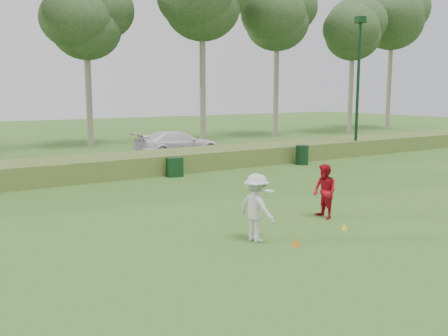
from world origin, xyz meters
TOP-DOWN VIEW (x-y plane):
  - ground at (0.00, 0.00)m, footprint 120.00×120.00m
  - reed_strip at (0.00, 12.00)m, footprint 80.00×3.00m
  - park_road at (0.00, 17.00)m, footprint 80.00×6.00m
  - lamp_post at (14.00, 11.00)m, footprint 0.70×0.70m
  - tree_4 at (2.00, 24.50)m, footprint 6.24×6.24m
  - tree_6 at (18.00, 23.80)m, footprint 7.02×7.02m
  - tree_7 at (26.00, 22.80)m, footprint 6.50×6.50m
  - tree_8 at (33.00, 24.20)m, footprint 8.06×8.06m
  - player_white at (-1.49, 0.13)m, footprint 0.95×1.24m
  - player_red at (1.68, 0.91)m, footprint 0.73×0.88m
  - cone_orange at (-0.90, -0.78)m, footprint 0.21×0.21m
  - cone_yellow at (1.23, -0.38)m, footprint 0.18×0.18m
  - utility_cabinet at (1.25, 10.11)m, footprint 0.78×0.57m
  - trash_bin at (8.72, 9.88)m, footprint 0.69×0.69m
  - car_right at (4.49, 16.03)m, footprint 5.18×2.12m

SIDE VIEW (x-z plane):
  - ground at x=0.00m, z-range 0.00..0.00m
  - park_road at x=0.00m, z-range 0.00..0.06m
  - cone_yellow at x=1.23m, z-range 0.00..0.20m
  - cone_orange at x=-0.90m, z-range 0.00..0.23m
  - utility_cabinet at x=1.25m, z-range 0.00..0.88m
  - reed_strip at x=0.00m, z-range 0.00..0.90m
  - trash_bin at x=8.72m, z-range 0.00..1.03m
  - car_right at x=4.49m, z-range 0.06..1.56m
  - player_red at x=1.68m, z-range 0.00..1.67m
  - player_white at x=-1.49m, z-range 0.00..1.78m
  - lamp_post at x=14.00m, z-range 1.51..9.68m
  - tree_4 at x=2.00m, z-range 2.84..14.34m
  - tree_7 at x=26.00m, z-range 3.09..15.59m
  - tree_6 at x=18.00m, z-range 3.35..16.85m
  - tree_8 at x=33.00m, z-range 3.73..18.73m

